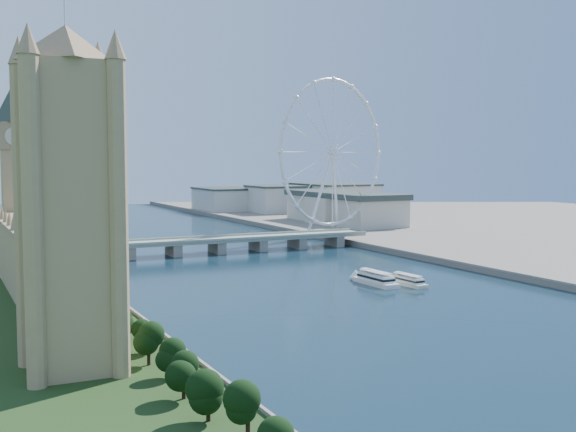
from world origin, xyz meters
TOP-DOWN VIEW (x-y plane):
  - ground at (0.00, 0.00)m, footprint 2000.00×2000.00m
  - tree_row at (-113.00, 42.00)m, footprint 7.67×151.67m
  - victoria_tower at (-135.00, 55.00)m, footprint 28.16×28.16m
  - parliament_range at (-128.00, 170.00)m, footprint 24.00×200.00m
  - big_ben at (-128.00, 278.00)m, footprint 20.02×20.02m
  - westminster_bridge at (0.00, 300.00)m, footprint 220.00×22.00m
  - london_eye at (119.98, 355.08)m, footprint 113.60×39.12m
  - county_hall at (175.00, 430.00)m, footprint 54.00×144.00m
  - city_skyline at (39.22, 560.08)m, footprint 505.00×280.00m
  - tour_boat_near at (27.93, 149.81)m, footprint 9.55×33.02m
  - tour_boat_far at (41.35, 141.40)m, footprint 8.52×27.61m

SIDE VIEW (x-z plane):
  - ground at x=0.00m, z-range 0.00..0.00m
  - county_hall at x=175.00m, z-range -17.50..17.50m
  - tour_boat_near at x=27.93m, z-range -3.63..3.63m
  - tour_boat_far at x=41.35m, z-range -3.00..3.00m
  - westminster_bridge at x=0.00m, z-range 1.88..11.38m
  - tree_row at x=-113.00m, z-range -0.84..19.17m
  - city_skyline at x=39.22m, z-range 0.96..32.96m
  - parliament_range at x=-128.00m, z-range -16.52..53.48m
  - victoria_tower at x=-135.00m, z-range -1.51..110.49m
  - big_ben at x=-128.00m, z-range 11.57..121.57m
  - london_eye at x=119.98m, z-range 5.37..129.67m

